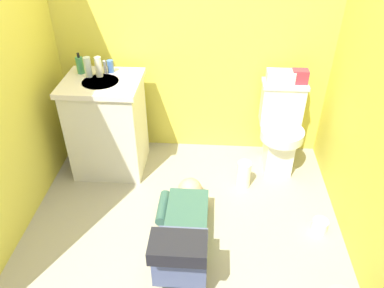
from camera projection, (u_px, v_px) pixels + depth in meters
name	position (u px, v px, depth m)	size (l,w,h in m)	color
ground_plane	(184.00, 224.00, 2.77)	(2.77, 3.02, 0.04)	#A19B88
wall_back	(193.00, 16.00, 2.93)	(2.43, 0.08, 2.40)	#D9CD49
toilet	(280.00, 129.00, 3.13)	(0.36, 0.46, 0.75)	silver
vanity_cabinet	(108.00, 125.00, 3.08)	(0.60, 0.52, 0.82)	silver
faucet	(105.00, 67.00, 2.94)	(0.02, 0.02, 0.10)	silver
person_plumber	(184.00, 233.00, 2.45)	(0.39, 1.06, 0.52)	#33594C
tissue_box	(281.00, 76.00, 2.96)	(0.22, 0.11, 0.10)	silver
toiletry_bag	(300.00, 76.00, 2.94)	(0.12, 0.09, 0.11)	#B22D3F
soap_dispenser	(80.00, 65.00, 2.92)	(0.06, 0.06, 0.17)	#3E8C58
bottle_clear	(88.00, 67.00, 2.86)	(0.06, 0.06, 0.16)	silver
bottle_white	(99.00, 67.00, 2.87)	(0.05, 0.05, 0.16)	silver
bottle_blue	(110.00, 66.00, 2.94)	(0.05, 0.05, 0.10)	#406AB5
paper_towel_roll	(244.00, 175.00, 3.03)	(0.11, 0.11, 0.24)	white
toilet_paper_roll	(320.00, 226.00, 2.67)	(0.11, 0.11, 0.10)	white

